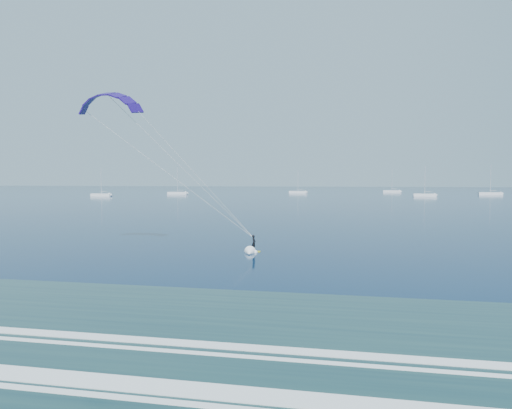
{
  "coord_description": "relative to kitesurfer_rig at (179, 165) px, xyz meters",
  "views": [
    {
      "loc": [
        4.23,
        -8.39,
        6.92
      ],
      "look_at": [
        -2.67,
        27.13,
        4.95
      ],
      "focal_mm": 32.0,
      "sensor_mm": 36.0,
      "label": 1
    }
  ],
  "objects": [
    {
      "name": "sailboat_1",
      "position": [
        -61.64,
        162.16,
        -7.63
      ],
      "size": [
        9.45,
        2.4,
        12.87
      ],
      "color": "white",
      "rests_on": "ground"
    },
    {
      "name": "sailboat_5",
      "position": [
        80.91,
        184.01,
        -7.62
      ],
      "size": [
        10.1,
        2.4,
        13.59
      ],
      "color": "white",
      "rests_on": "ground"
    },
    {
      "name": "sailboat_3",
      "position": [
        47.8,
        156.24,
        -7.63
      ],
      "size": [
        8.96,
        2.4,
        12.4
      ],
      "color": "white",
      "rests_on": "ground"
    },
    {
      "name": "sailboat_4",
      "position": [
        40.56,
        214.91,
        -7.63
      ],
      "size": [
        9.12,
        2.4,
        12.35
      ],
      "color": "white",
      "rests_on": "ground"
    },
    {
      "name": "sailboat_0",
      "position": [
        -83.54,
        132.07,
        -7.63
      ],
      "size": [
        8.63,
        2.4,
        11.75
      ],
      "color": "white",
      "rests_on": "ground"
    },
    {
      "name": "kitesurfer_rig",
      "position": [
        0.0,
        0.0,
        0.0
      ],
      "size": [
        18.21,
        5.09,
        16.18
      ],
      "color": "gold",
      "rests_on": "ground"
    },
    {
      "name": "sailboat_2",
      "position": [
        -7.83,
        190.43,
        -7.63
      ],
      "size": [
        8.89,
        2.4,
        11.96
      ],
      "color": "white",
      "rests_on": "ground"
    }
  ]
}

